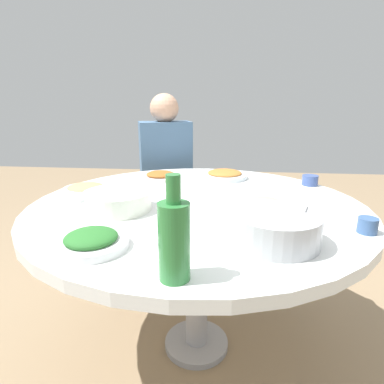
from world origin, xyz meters
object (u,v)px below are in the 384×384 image
dish_shrimp (85,189)px  dish_noodles (262,204)px  soup_bowl (117,201)px  diner_left (166,160)px  dish_tofu_braise (225,175)px  round_dining_table (197,218)px  dish_stirfry (160,176)px  stool_for_diner_left (167,232)px  tea_cup_near (310,180)px  dish_greens (91,241)px  tea_cup_far (368,225)px  green_bottle (173,239)px  rice_bowl (275,227)px

dish_shrimp → dish_noodles: size_ratio=0.96×
soup_bowl → diner_left: diner_left is taller
dish_tofu_braise → round_dining_table: bearing=75.5°
dish_stirfry → stool_for_diner_left: 0.71m
dish_shrimp → soup_bowl: bearing=136.1°
dish_noodles → tea_cup_near: tea_cup_near is taller
dish_greens → stool_for_diner_left: (0.03, -1.32, -0.54)m
round_dining_table → dish_shrimp: (0.52, -0.08, 0.09)m
dish_shrimp → stool_for_diner_left: bearing=-106.6°
round_dining_table → tea_cup_near: bearing=-148.6°
soup_bowl → tea_cup_far: size_ratio=4.28×
round_dining_table → green_bottle: green_bottle is taller
rice_bowl → dish_greens: 0.53m
dish_tofu_braise → dish_shrimp: size_ratio=1.22×
rice_bowl → diner_left: size_ratio=0.34×
tea_cup_near → tea_cup_far: bearing=92.8°
diner_left → dish_tofu_braise: bearing=134.1°
dish_stirfry → dish_noodles: size_ratio=1.02×
green_bottle → diner_left: bearing=-78.7°
dish_shrimp → dish_noodles: (-0.78, 0.14, -0.00)m
rice_bowl → tea_cup_far: rice_bowl is taller
stool_for_diner_left → diner_left: diner_left is taller
dish_greens → stool_for_diner_left: bearing=-88.6°
round_dining_table → rice_bowl: size_ratio=5.25×
round_dining_table → stool_for_diner_left: 1.01m
dish_greens → green_bottle: bearing=152.4°
dish_stirfry → dish_shrimp: 0.42m
tea_cup_near → dish_shrimp: bearing=13.0°
dish_stirfry → tea_cup_far: bearing=140.6°
green_bottle → tea_cup_near: (-0.54, -0.93, -0.08)m
dish_stirfry → dish_tofu_braise: (-0.35, -0.05, 0.00)m
round_dining_table → dish_greens: (0.26, 0.46, 0.09)m
green_bottle → stool_for_diner_left: (0.29, -1.45, -0.62)m
rice_bowl → tea_cup_far: (-0.30, -0.10, -0.02)m
rice_bowl → dish_greens: size_ratio=1.23×
round_dining_table → tea_cup_near: tea_cup_near is taller
diner_left → dish_noodles: bearing=121.5°
dish_noodles → green_bottle: (0.26, 0.55, 0.09)m
soup_bowl → diner_left: size_ratio=0.34×
green_bottle → dish_tofu_braise: bearing=-96.3°
dish_shrimp → diner_left: size_ratio=0.26×
dish_stirfry → tea_cup_far: size_ratio=3.48×
soup_bowl → diner_left: 0.99m
soup_bowl → stool_for_diner_left: bearing=-90.2°
soup_bowl → dish_shrimp: 0.32m
rice_bowl → dish_stirfry: (0.50, -0.76, -0.03)m
dish_stirfry → dish_shrimp: size_ratio=1.06×
rice_bowl → dish_tofu_braise: bearing=-79.4°
tea_cup_near → dish_stirfry: bearing=-4.5°
dish_noodles → tea_cup_far: size_ratio=3.40×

